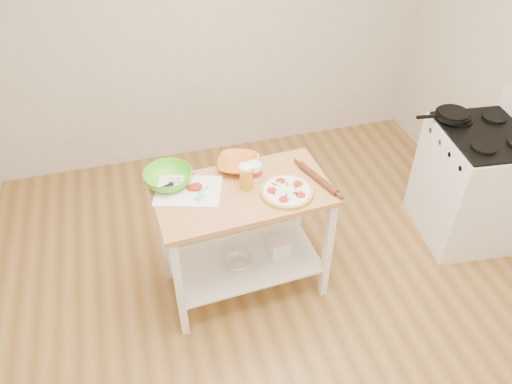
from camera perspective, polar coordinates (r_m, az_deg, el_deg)
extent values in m
cube|color=olive|center=(3.50, 3.17, -15.85)|extent=(4.00, 4.50, 0.02)
cube|color=beige|center=(4.43, -5.87, 19.56)|extent=(4.00, 0.02, 2.70)
cube|color=#BA804C|center=(3.11, -1.50, -0.09)|extent=(1.13, 0.66, 0.04)
cube|color=white|center=(3.55, -1.33, -7.89)|extent=(1.05, 0.60, 0.02)
cube|color=white|center=(3.19, -8.75, -11.05)|extent=(0.05, 0.05, 0.86)
cube|color=white|center=(3.53, -10.51, -4.88)|extent=(0.05, 0.05, 0.86)
cube|color=white|center=(3.40, 8.16, -6.73)|extent=(0.05, 0.05, 0.86)
cube|color=white|center=(3.73, 4.81, -1.36)|extent=(0.05, 0.05, 0.86)
cube|color=white|center=(4.17, 23.28, 0.70)|extent=(0.70, 0.79, 0.92)
cube|color=black|center=(3.92, 25.04, 6.02)|extent=(0.65, 0.74, 0.02)
cylinder|color=black|center=(3.96, 21.59, 8.20)|extent=(0.26, 0.26, 0.03)
cube|color=black|center=(3.87, 18.97, 8.14)|extent=(0.16, 0.05, 0.02)
cylinder|color=tan|center=(3.08, 3.54, -0.04)|extent=(0.33, 0.33, 0.02)
cylinder|color=tan|center=(3.07, 3.55, 0.13)|extent=(0.33, 0.33, 0.01)
cylinder|color=white|center=(3.07, 3.55, 0.15)|extent=(0.29, 0.29, 0.01)
cylinder|color=#A72715|center=(3.12, 4.82, 0.96)|extent=(0.06, 0.06, 0.01)
cylinder|color=#A72715|center=(3.13, 2.83, 1.27)|extent=(0.06, 0.06, 0.01)
cylinder|color=#A72715|center=(3.06, 1.81, 0.17)|extent=(0.06, 0.06, 0.01)
cylinder|color=#A72715|center=(2.99, 3.21, -0.87)|extent=(0.06, 0.06, 0.01)
cylinder|color=#A72715|center=(3.03, 5.10, -0.35)|extent=(0.06, 0.06, 0.01)
sphere|color=white|center=(3.11, 3.98, 0.90)|extent=(0.04, 0.04, 0.04)
sphere|color=white|center=(3.10, 2.64, 0.77)|extent=(0.04, 0.04, 0.04)
sphere|color=white|center=(3.04, 2.56, -0.12)|extent=(0.04, 0.04, 0.04)
sphere|color=white|center=(3.01, 3.88, -0.62)|extent=(0.04, 0.04, 0.04)
sphere|color=white|center=(3.06, 4.78, 0.15)|extent=(0.04, 0.04, 0.04)
plane|color=#1A591D|center=(3.09, 4.60, 0.61)|extent=(0.03, 0.03, 0.00)
plane|color=#1A591D|center=(3.11, 3.60, 0.98)|extent=(0.04, 0.04, 0.00)
plane|color=#1A591D|center=(3.10, 2.10, 0.92)|extent=(0.04, 0.04, 0.00)
plane|color=#1A591D|center=(3.03, 2.13, -0.14)|extent=(0.03, 0.03, 0.00)
plane|color=#1A591D|center=(3.02, 3.52, -0.39)|extent=(0.04, 0.04, 0.00)
plane|color=#1A591D|center=(3.04, 4.49, -0.11)|extent=(0.04, 0.04, 0.00)
cube|color=white|center=(3.11, -7.74, 0.12)|extent=(0.47, 0.41, 0.01)
cube|color=#F4EACC|center=(3.18, -9.74, 1.21)|extent=(0.03, 0.03, 0.02)
cube|color=#F4EACC|center=(3.17, -9.12, 1.21)|extent=(0.03, 0.03, 0.02)
cube|color=#F4EACC|center=(3.16, -8.49, 1.20)|extent=(0.03, 0.03, 0.02)
cube|color=#F4EACC|center=(3.20, -9.64, 1.61)|extent=(0.03, 0.03, 0.02)
cube|color=#F4EACC|center=(3.20, -9.02, 1.60)|extent=(0.03, 0.03, 0.02)
cube|color=#F4EACC|center=(3.19, -8.40, 1.59)|extent=(0.03, 0.03, 0.02)
cylinder|color=#A72715|center=(3.12, -7.34, 0.49)|extent=(0.07, 0.07, 0.01)
cylinder|color=#A72715|center=(3.11, -7.08, 0.57)|extent=(0.07, 0.07, 0.01)
cylinder|color=#A72715|center=(3.11, -6.81, 0.65)|extent=(0.07, 0.07, 0.01)
cube|color=#3DD8AD|center=(3.04, -6.44, -0.66)|extent=(0.07, 0.07, 0.01)
cylinder|color=#3DD8AD|center=(3.09, -6.04, 0.25)|extent=(0.08, 0.08, 0.01)
cube|color=silver|center=(3.20, -8.32, 1.50)|extent=(0.18, 0.08, 0.00)
cube|color=black|center=(3.15, -10.27, 0.59)|extent=(0.10, 0.05, 0.01)
imported|color=orange|center=(3.26, -2.03, 3.19)|extent=(0.34, 0.34, 0.07)
imported|color=#54C020|center=(3.17, -10.02, 1.59)|extent=(0.38, 0.38, 0.10)
cylinder|color=orange|center=(3.07, -1.13, 1.56)|extent=(0.08, 0.08, 0.15)
cylinder|color=white|center=(3.02, -1.15, 2.82)|extent=(0.09, 0.09, 0.02)
cylinder|color=white|center=(3.16, -0.21, 2.38)|extent=(0.09, 0.09, 0.11)
cylinder|color=red|center=(3.16, -0.21, 2.38)|extent=(0.10, 0.10, 0.04)
cylinder|color=silver|center=(3.11, 0.14, 3.74)|extent=(0.01, 0.06, 0.12)
cylinder|color=#5D2C15|center=(3.18, 7.07, 1.55)|extent=(0.15, 0.35, 0.04)
imported|color=silver|center=(3.49, -2.09, -7.97)|extent=(0.22, 0.22, 0.06)
cube|color=white|center=(3.55, 2.61, -6.22)|extent=(0.14, 0.14, 0.13)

